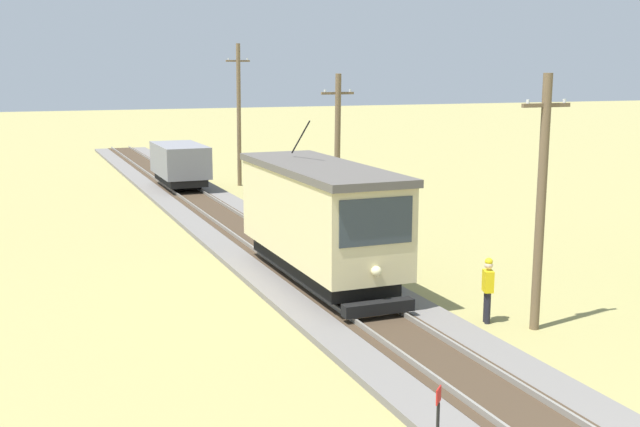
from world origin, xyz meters
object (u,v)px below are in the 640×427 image
(utility_pole_mid, at_px, (337,152))
(track_worker, at_px, (488,287))
(freight_car, at_px, (180,164))
(trackside_signal_marker, at_px, (438,415))
(utility_pole_far, at_px, (239,114))
(utility_pole_near_tram, at_px, (541,201))
(red_tram, at_px, (319,217))

(utility_pole_mid, distance_m, track_worker, 12.48)
(freight_car, bearing_deg, trackside_signal_marker, -93.71)
(utility_pole_far, distance_m, track_worker, 26.87)
(utility_pole_near_tram, height_order, utility_pole_mid, utility_pole_near_tram)
(utility_pole_near_tram, distance_m, trackside_signal_marker, 7.94)
(red_tram, height_order, utility_pole_near_tram, utility_pole_near_tram)
(utility_pole_mid, bearing_deg, utility_pole_near_tram, -90.00)
(utility_pole_mid, distance_m, utility_pole_far, 14.47)
(utility_pole_far, bearing_deg, freight_car, -167.34)
(utility_pole_near_tram, xyz_separation_m, track_worker, (-0.86, 0.92, -2.41))
(freight_car, xyz_separation_m, utility_pole_far, (3.67, 0.82, 2.62))
(utility_pole_mid, xyz_separation_m, trackside_signal_marker, (-5.72, -17.92, -2.69))
(freight_car, xyz_separation_m, track_worker, (2.81, -25.84, -0.57))
(utility_pole_near_tram, xyz_separation_m, utility_pole_far, (-0.00, 27.58, 0.79))
(utility_pole_mid, bearing_deg, trackside_signal_marker, -107.69)
(utility_pole_mid, relative_size, utility_pole_far, 0.80)
(utility_pole_near_tram, xyz_separation_m, trackside_signal_marker, (-5.72, -4.79, -2.72))
(red_tram, distance_m, trackside_signal_marker, 11.04)
(utility_pole_near_tram, distance_m, utility_pole_mid, 13.13)
(freight_car, distance_m, utility_pole_far, 4.59)
(utility_pole_near_tram, bearing_deg, trackside_signal_marker, -140.06)
(track_worker, bearing_deg, red_tram, -41.18)
(utility_pole_far, relative_size, track_worker, 4.57)
(red_tram, height_order, trackside_signal_marker, red_tram)
(red_tram, height_order, utility_pole_mid, utility_pole_mid)
(utility_pole_near_tram, height_order, trackside_signal_marker, utility_pole_near_tram)
(red_tram, bearing_deg, utility_pole_mid, 62.95)
(utility_pole_mid, height_order, utility_pole_far, utility_pole_far)
(freight_car, distance_m, track_worker, 26.00)
(utility_pole_far, height_order, track_worker, utility_pole_far)
(freight_car, bearing_deg, utility_pole_mid, -74.91)
(utility_pole_far, bearing_deg, red_tram, -99.63)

